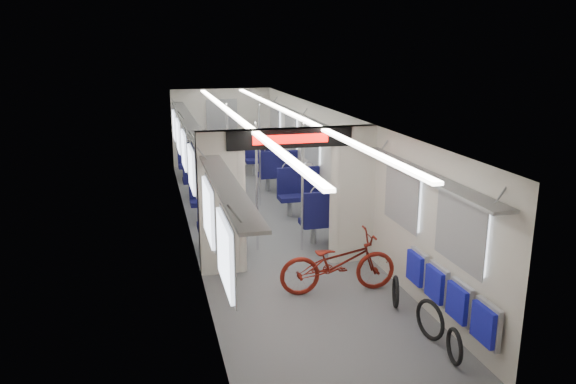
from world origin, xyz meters
The scene contains 14 objects.
carriage centered at (0.00, -0.27, 1.50)m, with size 12.00×12.02×2.31m.
bicycle centered at (0.46, -3.15, 0.46)m, with size 0.61×1.74×0.92m, color maroon.
flip_bench centered at (1.35, -4.71, 0.58)m, with size 0.12×2.09×0.50m.
bike_hoop_a centered at (1.12, -5.32, 0.19)m, with size 0.44×0.44×0.05m, color black.
bike_hoop_b centered at (1.12, -4.74, 0.24)m, with size 0.52×0.52×0.05m, color black.
bike_hoop_c centered at (1.08, -3.83, 0.20)m, with size 0.46×0.46×0.05m, color black.
seat_bay_near_left centered at (-0.94, -0.03, 0.53)m, with size 0.89×1.99×1.07m.
seat_bay_near_right centered at (0.93, -0.20, 0.56)m, with size 0.93×2.19×1.13m.
seat_bay_far_left centered at (-0.93, 3.61, 0.55)m, with size 0.92×2.11×1.11m.
seat_bay_far_right centered at (0.93, 3.76, 0.57)m, with size 0.95×2.25×1.15m.
stanchion_near_left centered at (-0.36, -1.15, 1.15)m, with size 0.04×0.04×2.30m, color silver.
stanchion_near_right centered at (0.41, -1.35, 1.15)m, with size 0.04×0.04×2.30m, color silver.
stanchion_far_left centered at (-0.41, 1.91, 1.15)m, with size 0.04×0.04×2.30m, color silver.
stanchion_far_right centered at (0.25, 1.60, 1.15)m, with size 0.04×0.04×2.30m, color silver.
Camera 1 is at (-2.14, -10.43, 3.59)m, focal length 35.00 mm.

